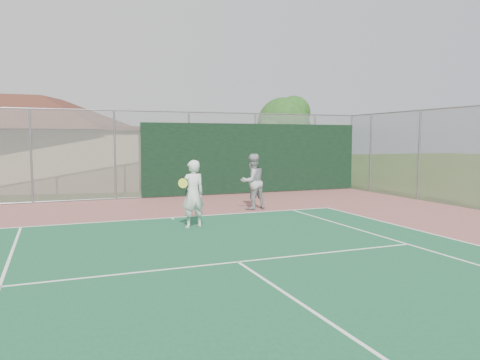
% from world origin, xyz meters
% --- Properties ---
extents(back_fence, '(20.08, 0.11, 3.53)m').
position_xyz_m(back_fence, '(2.11, 16.98, 1.67)').
color(back_fence, gray).
rests_on(back_fence, ground).
extents(side_fence_right, '(0.08, 9.00, 3.50)m').
position_xyz_m(side_fence_right, '(10.00, 12.50, 1.75)').
color(side_fence_right, gray).
rests_on(side_fence_right, ground).
extents(clubhouse, '(13.68, 10.36, 5.35)m').
position_xyz_m(clubhouse, '(-4.55, 24.04, 2.72)').
color(clubhouse, tan).
rests_on(clubhouse, ground).
extents(tree, '(3.39, 3.21, 4.73)m').
position_xyz_m(tree, '(8.52, 21.04, 3.11)').
color(tree, '#3D2916').
rests_on(tree, ground).
extents(player_white_front, '(0.87, 0.65, 1.81)m').
position_xyz_m(player_white_front, '(0.18, 10.14, 0.91)').
color(player_white_front, white).
rests_on(player_white_front, ground).
extents(player_grey_back, '(1.04, 0.88, 1.87)m').
position_xyz_m(player_grey_back, '(2.97, 12.59, 0.93)').
color(player_grey_back, '#A6A9AC').
rests_on(player_grey_back, ground).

